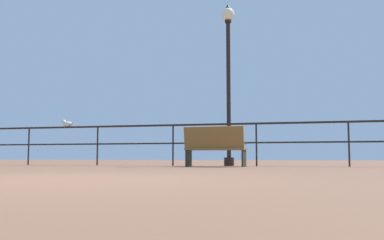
% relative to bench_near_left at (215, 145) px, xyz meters
% --- Properties ---
extents(ground_plane, '(60.00, 60.00, 0.00)m').
position_rel_bench_near_left_xyz_m(ground_plane, '(-0.22, -6.12, -0.51)').
color(ground_plane, brown).
extents(pier_railing, '(24.58, 0.05, 1.11)m').
position_rel_bench_near_left_xyz_m(pier_railing, '(-0.22, 0.92, 0.32)').
color(pier_railing, black).
rests_on(pier_railing, ground_plane).
extents(bench_near_left, '(1.48, 0.68, 0.96)m').
position_rel_bench_near_left_xyz_m(bench_near_left, '(0.00, 0.00, 0.00)').
color(bench_near_left, brown).
rests_on(bench_near_left, ground_plane).
extents(lamppost_center, '(0.35, 0.35, 4.37)m').
position_rel_bench_near_left_xyz_m(lamppost_center, '(0.15, 1.12, 2.16)').
color(lamppost_center, black).
rests_on(lamppost_center, ground_plane).
extents(seagull_on_rail, '(0.42, 0.18, 0.20)m').
position_rel_bench_near_left_xyz_m(seagull_on_rail, '(-4.54, 0.92, 0.69)').
color(seagull_on_rail, silver).
rests_on(seagull_on_rail, pier_railing).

